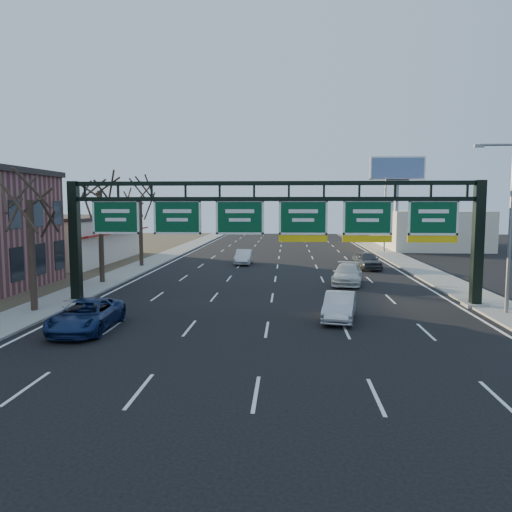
# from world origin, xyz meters

# --- Properties ---
(ground) EXTENTS (160.00, 160.00, 0.00)m
(ground) POSITION_xyz_m (0.00, 0.00, 0.00)
(ground) COLOR black
(ground) RESTS_ON ground
(sidewalk_left) EXTENTS (3.00, 120.00, 0.12)m
(sidewalk_left) POSITION_xyz_m (-12.80, 20.00, 0.06)
(sidewalk_left) COLOR gray
(sidewalk_left) RESTS_ON ground
(sidewalk_right) EXTENTS (3.00, 120.00, 0.12)m
(sidewalk_right) POSITION_xyz_m (12.80, 20.00, 0.06)
(sidewalk_right) COLOR gray
(sidewalk_right) RESTS_ON ground
(lane_markings) EXTENTS (21.60, 120.00, 0.01)m
(lane_markings) POSITION_xyz_m (0.00, 20.00, 0.01)
(lane_markings) COLOR white
(lane_markings) RESTS_ON ground
(sign_gantry) EXTENTS (24.60, 1.20, 7.20)m
(sign_gantry) POSITION_xyz_m (0.16, 8.00, 4.63)
(sign_gantry) COLOR black
(sign_gantry) RESTS_ON ground
(cream_strip) EXTENTS (10.90, 18.40, 4.70)m
(cream_strip) POSITION_xyz_m (-21.48, 29.00, 2.36)
(cream_strip) COLOR beige
(cream_strip) RESTS_ON ground
(building_right_distant) EXTENTS (12.00, 20.00, 5.00)m
(building_right_distant) POSITION_xyz_m (20.00, 50.00, 2.50)
(building_right_distant) COLOR beige
(building_right_distant) RESTS_ON ground
(tree_gantry) EXTENTS (3.60, 3.60, 8.48)m
(tree_gantry) POSITION_xyz_m (-12.80, 5.00, 7.11)
(tree_gantry) COLOR black
(tree_gantry) RESTS_ON sidewalk_left
(tree_mid) EXTENTS (3.60, 3.60, 9.24)m
(tree_mid) POSITION_xyz_m (-12.80, 15.00, 7.85)
(tree_mid) COLOR black
(tree_mid) RESTS_ON sidewalk_left
(tree_far) EXTENTS (3.60, 3.60, 8.86)m
(tree_far) POSITION_xyz_m (-12.80, 25.00, 7.48)
(tree_far) COLOR black
(tree_far) RESTS_ON sidewalk_left
(streetlight_near) EXTENTS (2.15, 0.22, 9.00)m
(streetlight_near) POSITION_xyz_m (12.47, 6.00, 5.08)
(streetlight_near) COLOR slate
(streetlight_near) RESTS_ON sidewalk_right
(streetlight_far) EXTENTS (2.15, 0.22, 9.00)m
(streetlight_far) POSITION_xyz_m (12.47, 40.00, 5.08)
(streetlight_far) COLOR slate
(streetlight_far) RESTS_ON sidewalk_right
(billboard_right) EXTENTS (7.00, 0.50, 12.00)m
(billboard_right) POSITION_xyz_m (15.00, 44.98, 9.06)
(billboard_right) COLOR slate
(billboard_right) RESTS_ON ground
(traffic_signal_mast) EXTENTS (10.16, 0.54, 7.00)m
(traffic_signal_mast) POSITION_xyz_m (5.69, 55.00, 5.50)
(traffic_signal_mast) COLOR black
(traffic_signal_mast) RESTS_ON ground
(car_blue_suv) EXTENTS (2.46, 5.17, 1.43)m
(car_blue_suv) POSITION_xyz_m (-8.36, 1.28, 0.71)
(car_blue_suv) COLOR navy
(car_blue_suv) RESTS_ON ground
(car_silver_sedan) EXTENTS (2.17, 4.39, 1.38)m
(car_silver_sedan) POSITION_xyz_m (3.60, 4.21, 0.69)
(car_silver_sedan) COLOR #B3B3B8
(car_silver_sedan) RESTS_ON ground
(car_white_wagon) EXTENTS (2.86, 5.30, 1.46)m
(car_white_wagon) POSITION_xyz_m (5.35, 15.79, 0.73)
(car_white_wagon) COLOR silver
(car_white_wagon) RESTS_ON ground
(car_grey_far) EXTENTS (2.44, 4.87, 1.59)m
(car_grey_far) POSITION_xyz_m (8.14, 24.69, 0.80)
(car_grey_far) COLOR #424548
(car_grey_far) RESTS_ON ground
(car_silver_distant) EXTENTS (1.59, 4.32, 1.41)m
(car_silver_distant) POSITION_xyz_m (-3.33, 27.64, 0.71)
(car_silver_distant) COLOR silver
(car_silver_distant) RESTS_ON ground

